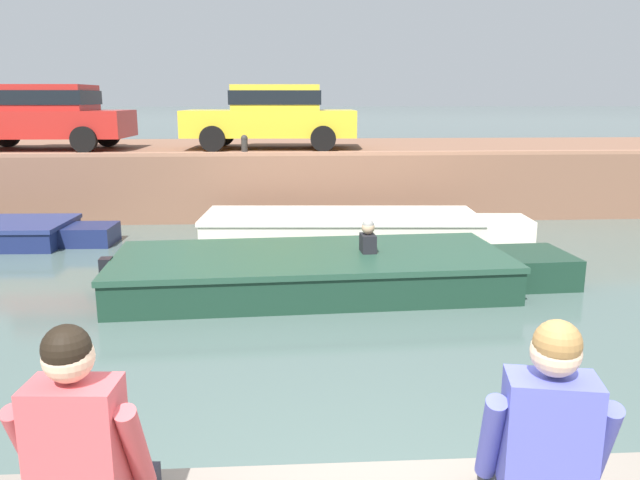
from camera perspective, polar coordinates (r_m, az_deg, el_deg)
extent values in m
plane|color=#4C605B|center=(8.66, 0.30, -5.41)|extent=(400.00, 400.00, 0.00)
cube|color=brown|center=(16.72, -1.62, 6.08)|extent=(60.00, 6.00, 1.48)
cube|color=#9F6C52|center=(13.78, -1.23, 7.90)|extent=(60.00, 0.24, 0.08)
cube|color=navy|center=(12.64, -20.24, 0.48)|extent=(0.93, 0.92, 0.36)
cube|color=silver|center=(12.12, 1.90, 1.00)|extent=(5.31, 2.10, 0.45)
cube|color=silver|center=(12.61, 16.25, 0.96)|extent=(1.10, 1.05, 0.45)
cube|color=white|center=(12.06, 1.91, 2.23)|extent=(5.38, 2.17, 0.08)
cube|color=brown|center=(12.08, 0.05, 1.77)|extent=(0.34, 1.62, 0.06)
cube|color=#193828|center=(9.02, -0.83, -3.14)|extent=(5.63, 2.45, 0.46)
cube|color=#193828|center=(9.90, 18.63, -2.38)|extent=(1.17, 1.25, 0.46)
cube|color=#244836|center=(8.95, -0.83, -1.49)|extent=(5.69, 2.52, 0.08)
cube|color=brown|center=(8.95, -3.47, -2.18)|extent=(0.34, 1.96, 0.06)
cube|color=black|center=(9.17, -18.93, -2.93)|extent=(0.17, 0.21, 0.45)
cube|color=black|center=(9.05, 4.39, -0.85)|extent=(0.22, 0.33, 0.44)
sphere|color=tan|center=(8.98, 4.42, 1.14)|extent=(0.19, 0.19, 0.19)
sphere|color=gray|center=(8.97, 4.43, 1.39)|extent=(0.17, 0.17, 0.17)
cube|color=#B2231E|center=(16.74, -24.07, 9.67)|extent=(4.19, 1.91, 0.64)
cube|color=#B2231E|center=(16.67, -23.73, 11.84)|extent=(2.12, 1.63, 0.60)
cube|color=black|center=(16.67, -23.73, 11.84)|extent=(2.20, 1.67, 0.33)
cylinder|color=black|center=(18.09, -26.68, 8.57)|extent=(0.61, 0.20, 0.60)
cylinder|color=black|center=(15.46, -20.79, 8.58)|extent=(0.61, 0.20, 0.60)
cylinder|color=black|center=(17.18, -18.83, 9.08)|extent=(0.61, 0.20, 0.60)
cube|color=yellow|center=(15.71, -4.60, 10.59)|extent=(4.26, 1.95, 0.64)
cube|color=yellow|center=(15.69, -4.01, 12.86)|extent=(2.16, 1.64, 0.60)
cube|color=black|center=(15.69, -4.01, 12.86)|extent=(2.24, 1.68, 0.33)
cylinder|color=black|center=(14.97, -9.81, 9.11)|extent=(0.61, 0.21, 0.60)
cylinder|color=black|center=(16.75, -8.88, 9.52)|extent=(0.61, 0.21, 0.60)
cylinder|color=black|center=(14.80, 0.29, 9.25)|extent=(0.61, 0.21, 0.60)
cylinder|color=black|center=(16.60, 0.15, 9.65)|extent=(0.61, 0.21, 0.60)
cylinder|color=#2D2B28|center=(13.91, -6.92, 8.41)|extent=(0.14, 0.14, 0.35)
sphere|color=#2D2B28|center=(13.89, -6.94, 9.21)|extent=(0.15, 0.15, 0.15)
cube|color=#C64C51|center=(2.79, -21.36, -16.94)|extent=(0.37, 0.24, 0.52)
cylinder|color=#C64C51|center=(2.79, -16.47, -17.82)|extent=(0.11, 0.29, 0.47)
cylinder|color=#C64C51|center=(2.94, -25.06, -16.85)|extent=(0.11, 0.29, 0.47)
sphere|color=beige|center=(2.64, -22.02, -9.91)|extent=(0.20, 0.20, 0.20)
sphere|color=black|center=(2.61, -22.18, -9.18)|extent=(0.19, 0.19, 0.19)
cube|color=#4C51B2|center=(2.82, 20.15, -16.53)|extent=(0.40, 0.29, 0.52)
cylinder|color=#4C51B2|center=(2.94, 24.23, -16.77)|extent=(0.14, 0.30, 0.47)
cylinder|color=#4C51B2|center=(2.85, 15.33, -17.04)|extent=(0.14, 0.30, 0.47)
sphere|color=beige|center=(2.67, 20.77, -9.55)|extent=(0.20, 0.20, 0.20)
sphere|color=olive|center=(2.64, 20.88, -8.83)|extent=(0.19, 0.19, 0.19)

